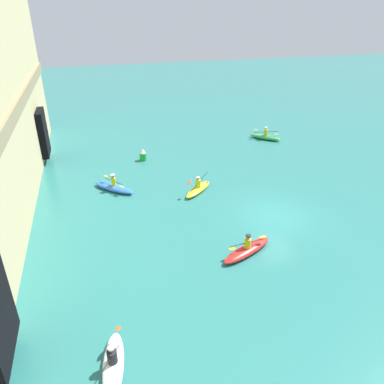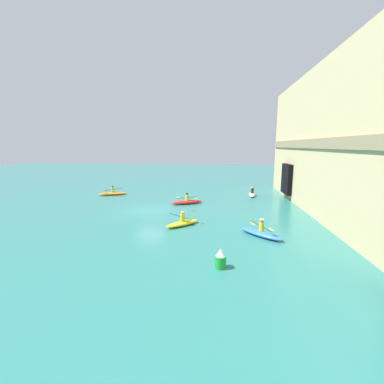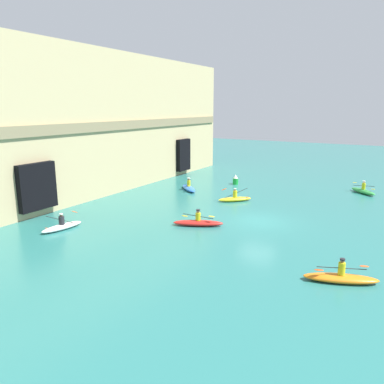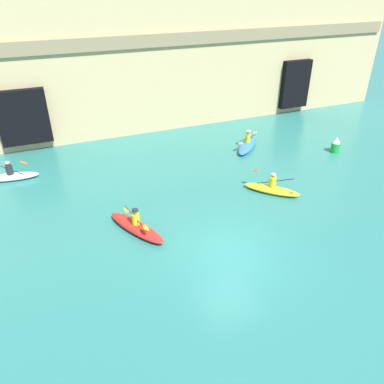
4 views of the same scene
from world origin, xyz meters
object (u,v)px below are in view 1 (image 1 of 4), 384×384
object	(u,v)px
kayak_yellow	(198,189)
kayak_white	(113,364)
kayak_green	(265,137)
kayak_red	(247,249)
kayak_blue	(114,187)
marker_buoy	(143,155)

from	to	relation	value
kayak_yellow	kayak_white	bearing A→B (deg)	-162.05
kayak_white	kayak_yellow	distance (m)	14.03
kayak_white	kayak_green	distance (m)	26.06
kayak_red	kayak_blue	distance (m)	10.86
kayak_white	marker_buoy	distance (m)	19.23
kayak_yellow	kayak_blue	world-z (taller)	kayak_blue
kayak_red	kayak_green	distance (m)	17.89
kayak_white	kayak_red	bearing A→B (deg)	133.25
kayak_red	kayak_yellow	world-z (taller)	kayak_yellow
kayak_white	marker_buoy	world-z (taller)	kayak_white
kayak_green	marker_buoy	size ratio (longest dim) A/B	2.60
kayak_blue	kayak_green	world-z (taller)	kayak_blue
kayak_green	marker_buoy	xyz separation A→B (m)	(-2.04, 11.73, 0.22)
kayak_white	kayak_yellow	world-z (taller)	kayak_yellow
kayak_blue	kayak_green	bearing A→B (deg)	-111.13
kayak_red	kayak_yellow	size ratio (longest dim) A/B	1.30
kayak_red	kayak_yellow	distance (m)	7.31
kayak_yellow	kayak_green	bearing A→B (deg)	-0.07
kayak_yellow	kayak_green	size ratio (longest dim) A/B	0.98
marker_buoy	kayak_blue	bearing A→B (deg)	150.32
kayak_yellow	kayak_blue	distance (m)	5.77
kayak_yellow	kayak_blue	xyz separation A→B (m)	(1.72, 5.50, 0.00)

